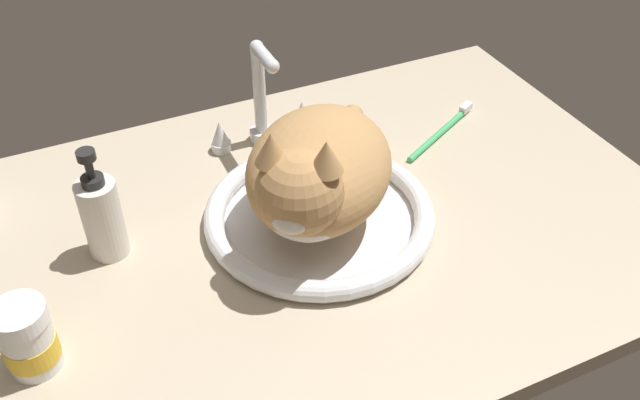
% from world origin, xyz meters
% --- Properties ---
extents(countertop, '(1.02, 0.70, 0.03)m').
position_xyz_m(countertop, '(0.00, 0.00, 0.01)').
color(countertop, '#B7A88E').
rests_on(countertop, ground).
extents(sink_basin, '(0.32, 0.32, 0.03)m').
position_xyz_m(sink_basin, '(0.00, -0.00, 0.04)').
color(sink_basin, white).
rests_on(sink_basin, countertop).
extents(faucet, '(0.17, 0.09, 0.18)m').
position_xyz_m(faucet, '(0.00, 0.22, 0.10)').
color(faucet, silver).
rests_on(faucet, countertop).
extents(cat, '(0.31, 0.34, 0.18)m').
position_xyz_m(cat, '(-0.01, -0.02, 0.13)').
color(cat, tan).
rests_on(cat, sink_basin).
extents(soap_pump_bottle, '(0.05, 0.05, 0.17)m').
position_xyz_m(soap_pump_bottle, '(-0.28, 0.06, 0.09)').
color(soap_pump_bottle, silver).
rests_on(soap_pump_bottle, countertop).
extents(pill_bottle, '(0.06, 0.06, 0.09)m').
position_xyz_m(pill_bottle, '(-0.40, -0.09, 0.07)').
color(pill_bottle, white).
rests_on(pill_bottle, countertop).
extents(toothbrush, '(0.18, 0.10, 0.02)m').
position_xyz_m(toothbrush, '(0.28, 0.11, 0.04)').
color(toothbrush, '#3FB266').
rests_on(toothbrush, countertop).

